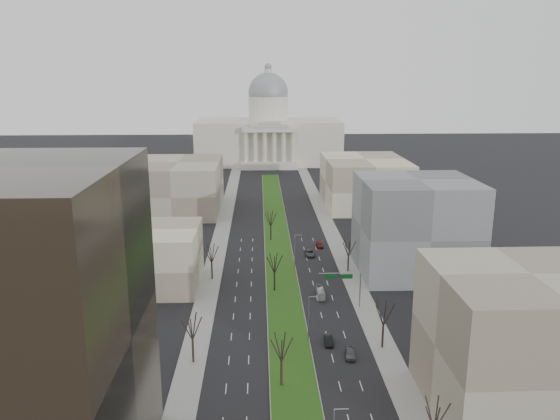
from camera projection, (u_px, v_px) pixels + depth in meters
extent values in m
plane|color=black|center=(277.00, 240.00, 166.45)|extent=(600.00, 600.00, 0.00)
cube|color=#999993|center=(277.00, 241.00, 165.46)|extent=(8.00, 222.00, 0.15)
cube|color=#184813|center=(277.00, 241.00, 165.44)|extent=(7.70, 221.70, 0.06)
cube|color=gray|center=(213.00, 269.00, 141.55)|extent=(5.00, 330.00, 0.15)
cube|color=gray|center=(347.00, 267.00, 142.85)|extent=(5.00, 330.00, 0.15)
cube|color=beige|center=(268.00, 141.00, 308.92)|extent=(80.00, 40.00, 24.00)
cube|color=beige|center=(269.00, 166.00, 289.06)|extent=(30.00, 6.00, 4.00)
cube|color=beige|center=(269.00, 130.00, 284.43)|extent=(28.00, 5.00, 2.50)
cube|color=beige|center=(269.00, 126.00, 283.95)|extent=(20.00, 5.00, 1.80)
cube|color=beige|center=(269.00, 123.00, 283.56)|extent=(12.00, 5.00, 1.60)
cylinder|color=beige|center=(268.00, 109.00, 304.54)|extent=(22.00, 22.00, 14.00)
sphere|color=gray|center=(268.00, 93.00, 302.35)|extent=(22.00, 22.00, 22.00)
cylinder|color=beige|center=(268.00, 72.00, 299.67)|extent=(4.00, 4.00, 4.00)
sphere|color=gray|center=(268.00, 67.00, 298.94)|extent=(4.00, 4.00, 4.00)
cylinder|color=beige|center=(245.00, 147.00, 286.16)|extent=(2.00, 2.00, 16.00)
cylinder|color=beige|center=(255.00, 147.00, 286.35)|extent=(2.00, 2.00, 16.00)
cylinder|color=beige|center=(264.00, 147.00, 286.53)|extent=(2.00, 2.00, 16.00)
cylinder|color=beige|center=(274.00, 147.00, 286.72)|extent=(2.00, 2.00, 16.00)
cylinder|color=beige|center=(283.00, 147.00, 286.90)|extent=(2.00, 2.00, 16.00)
cylinder|color=beige|center=(293.00, 147.00, 287.09)|extent=(2.00, 2.00, 16.00)
cube|color=tan|center=(144.00, 257.00, 129.60)|extent=(26.00, 22.00, 14.00)
cube|color=gray|center=(523.00, 344.00, 79.70)|extent=(26.00, 24.00, 22.00)
cube|color=slate|center=(415.00, 226.00, 137.65)|extent=(28.00, 26.00, 24.00)
cube|color=gray|center=(179.00, 186.00, 201.73)|extent=(30.00, 40.00, 18.00)
cube|color=tan|center=(364.00, 182.00, 209.17)|extent=(30.00, 40.00, 18.00)
cylinder|color=black|center=(193.00, 351.00, 95.50)|extent=(0.40, 0.40, 4.32)
cylinder|color=black|center=(212.00, 271.00, 134.28)|extent=(0.40, 0.40, 4.22)
cylinder|color=black|center=(383.00, 337.00, 100.64)|extent=(0.40, 0.40, 4.42)
cylinder|color=black|center=(348.00, 264.00, 139.46)|extent=(0.40, 0.40, 4.03)
cylinder|color=black|center=(282.00, 374.00, 88.31)|extent=(0.40, 0.40, 4.32)
cylinder|color=black|center=(274.00, 282.00, 127.08)|extent=(0.40, 0.40, 4.32)
cylinder|color=black|center=(271.00, 233.00, 165.85)|extent=(0.40, 0.40, 4.32)
cylinder|color=gray|center=(341.00, 409.00, 67.48)|extent=(1.80, 0.12, 0.12)
cylinder|color=gray|center=(309.00, 320.00, 102.49)|extent=(0.20, 0.20, 9.00)
cylinder|color=gray|center=(314.00, 297.00, 101.40)|extent=(1.80, 0.12, 0.12)
cylinder|color=gray|center=(295.00, 252.00, 141.26)|extent=(0.20, 0.20, 9.00)
cylinder|color=gray|center=(298.00, 235.00, 140.17)|extent=(1.80, 0.12, 0.12)
cylinder|color=gray|center=(360.00, 290.00, 117.61)|extent=(0.24, 0.24, 8.00)
cylinder|color=gray|center=(340.00, 273.00, 116.47)|extent=(9.00, 0.18, 0.18)
cube|color=#0C591E|center=(347.00, 276.00, 116.80)|extent=(2.60, 0.08, 1.00)
cube|color=#0C591E|center=(330.00, 277.00, 116.67)|extent=(2.20, 0.08, 1.00)
imported|color=#4C5054|center=(350.00, 353.00, 97.75)|extent=(2.18, 4.61, 1.52)
imported|color=black|center=(328.00, 340.00, 102.63)|extent=(1.67, 4.40, 1.43)
imported|color=#63170D|center=(320.00, 245.00, 159.73)|extent=(1.87, 4.46, 1.29)
imported|color=#424449|center=(310.00, 253.00, 152.31)|extent=(2.66, 5.56, 1.53)
imported|color=silver|center=(321.00, 293.00, 124.24)|extent=(1.58, 6.61, 1.84)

